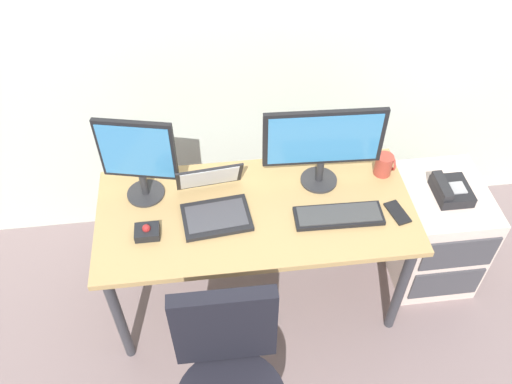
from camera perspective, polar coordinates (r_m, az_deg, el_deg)
name	(u,v)px	position (r m, az deg, el deg)	size (l,w,h in m)	color
ground_plane	(256,292)	(3.07, 0.00, -10.63)	(8.00, 8.00, 0.00)	#736060
desk	(256,220)	(2.57, 0.00, -3.04)	(1.49, 0.69, 0.70)	#9E7D4C
file_cabinet	(434,231)	(3.09, 18.49, -3.98)	(0.42, 0.53, 0.62)	beige
desk_phone	(451,190)	(2.83, 20.04, 0.19)	(0.17, 0.20, 0.09)	black
monitor_main	(323,142)	(2.48, 7.20, 5.29)	(0.56, 0.18, 0.43)	#262628
monitor_side	(138,156)	(2.46, -12.50, 3.73)	(0.35, 0.18, 0.45)	#262628
keyboard	(339,216)	(2.49, 8.80, -2.50)	(0.41, 0.15, 0.03)	black
laptop	(214,202)	(2.48, -4.52, -1.11)	(0.34, 0.35, 0.22)	black
trackball_mouse	(147,232)	(2.44, -11.54, -4.16)	(0.11, 0.09, 0.07)	black
coffee_mug	(384,165)	(2.71, 13.51, 2.85)	(0.10, 0.09, 0.11)	#95362B
cell_phone	(397,213)	(2.58, 14.86, -2.13)	(0.07, 0.14, 0.01)	black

